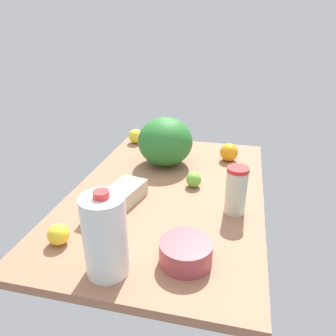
{
  "coord_description": "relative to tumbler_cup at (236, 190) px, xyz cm",
  "views": [
    {
      "loc": [
        114.95,
        26.94,
        67.48
      ],
      "look_at": [
        0.0,
        0.0,
        13.0
      ],
      "focal_mm": 35.0,
      "sensor_mm": 36.0,
      "label": 1
    }
  ],
  "objects": [
    {
      "name": "milk_jug",
      "position": [
        38.8,
        -32.72,
        2.93
      ],
      "size": [
        11.89,
        11.89,
        25.32
      ],
      "color": "white",
      "rests_on": "countertop"
    },
    {
      "name": "mixing_bowl",
      "position": [
        30.22,
        -12.39,
        -5.58
      ],
      "size": [
        15.37,
        15.37,
        6.74
      ],
      "primitive_type": "cylinder",
      "color": "#A4454B",
      "rests_on": "countertop"
    },
    {
      "name": "lemon_by_jug",
      "position": [
        30.93,
        -52.34,
        -5.58
      ],
      "size": [
        6.73,
        6.73,
        6.73
      ],
      "primitive_type": "sphere",
      "color": "yellow",
      "rests_on": "countertop"
    },
    {
      "name": "tumbler_cup",
      "position": [
        0.0,
        0.0,
        0.0
      ],
      "size": [
        7.7,
        7.7,
        17.82
      ],
      "color": "beige",
      "rests_on": "countertop"
    },
    {
      "name": "lemon_far_back",
      "position": [
        -60.66,
        -57.46,
        -4.96
      ],
      "size": [
        7.98,
        7.98,
        7.98
      ],
      "primitive_type": "sphere",
      "color": "yellow",
      "rests_on": "countertop"
    },
    {
      "name": "watermelon",
      "position": [
        -36.36,
        -34.52,
        2.43
      ],
      "size": [
        25.68,
        25.68,
        22.75
      ],
      "primitive_type": "ellipsoid",
      "color": "#29712C",
      "rests_on": "countertop"
    },
    {
      "name": "egg_carton",
      "position": [
        6.74,
        -42.73,
        -5.82
      ],
      "size": [
        30.87,
        16.7,
        6.25
      ],
      "primitive_type": "cube",
      "rotation": [
        0.0,
        0.0,
        -0.22
      ],
      "color": "beige",
      "rests_on": "countertop"
    },
    {
      "name": "countertop",
      "position": [
        -10.7,
        -27.2,
        -10.45
      ],
      "size": [
        120.0,
        76.0,
        3.0
      ],
      "primitive_type": "cube",
      "color": "#9A674B",
      "rests_on": "ground"
    },
    {
      "name": "orange_beside_bowl",
      "position": [
        -47.27,
        -5.1,
        -4.57
      ],
      "size": [
        8.75,
        8.75,
        8.75
      ],
      "primitive_type": "sphere",
      "color": "orange",
      "rests_on": "countertop"
    },
    {
      "name": "lime_loose",
      "position": [
        -16.27,
        -17.54,
        -5.81
      ],
      "size": [
        6.27,
        6.27,
        6.27
      ],
      "primitive_type": "sphere",
      "color": "#65A932",
      "rests_on": "countertop"
    }
  ]
}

